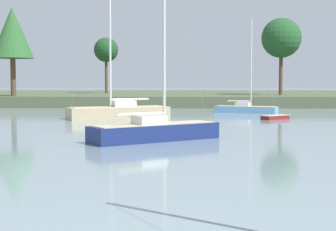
{
  "coord_description": "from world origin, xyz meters",
  "views": [
    {
      "loc": [
        0.82,
        -4.56,
        3.69
      ],
      "look_at": [
        0.11,
        28.97,
        1.41
      ],
      "focal_mm": 54.93,
      "sensor_mm": 36.0,
      "label": 1
    }
  ],
  "objects_px": {
    "dinghy_maroon": "(275,118)",
    "sailboat_sand": "(119,115)",
    "sailboat_skyblue": "(246,111)",
    "sailboat_navy": "(155,136)"
  },
  "relations": [
    {
      "from": "sailboat_sand",
      "to": "sailboat_navy",
      "type": "xyz_separation_m",
      "value": [
        4.44,
        -18.69,
        -0.01
      ]
    },
    {
      "from": "dinghy_maroon",
      "to": "sailboat_sand",
      "type": "xyz_separation_m",
      "value": [
        -15.13,
        0.95,
        0.16
      ]
    },
    {
      "from": "sailboat_navy",
      "to": "sailboat_sand",
      "type": "bearing_deg",
      "value": 103.36
    },
    {
      "from": "dinghy_maroon",
      "to": "sailboat_navy",
      "type": "bearing_deg",
      "value": -121.07
    },
    {
      "from": "sailboat_sand",
      "to": "sailboat_navy",
      "type": "distance_m",
      "value": 19.21
    },
    {
      "from": "sailboat_sand",
      "to": "sailboat_navy",
      "type": "relative_size",
      "value": 1.06
    },
    {
      "from": "dinghy_maroon",
      "to": "sailboat_sand",
      "type": "bearing_deg",
      "value": 176.42
    },
    {
      "from": "sailboat_skyblue",
      "to": "sailboat_sand",
      "type": "height_order",
      "value": "sailboat_sand"
    },
    {
      "from": "sailboat_navy",
      "to": "sailboat_skyblue",
      "type": "bearing_deg",
      "value": 71.5
    },
    {
      "from": "sailboat_skyblue",
      "to": "sailboat_navy",
      "type": "bearing_deg",
      "value": -108.5
    }
  ]
}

